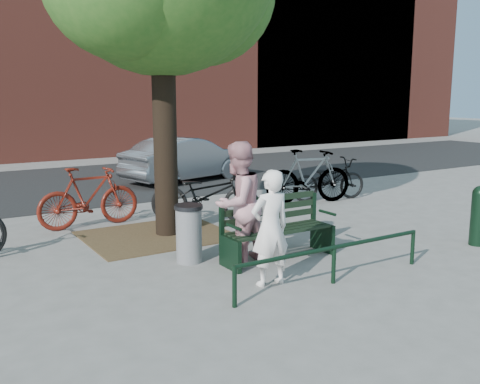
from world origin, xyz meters
TOP-DOWN VIEW (x-y plane):
  - ground at (0.00, 0.00)m, footprint 90.00×90.00m
  - dirt_pit at (-1.00, 2.20)m, footprint 2.40×2.00m
  - road at (0.00, 8.50)m, footprint 40.00×7.00m
  - park_bench at (-0.00, 0.08)m, footprint 1.74×0.54m
  - guard_railing at (0.00, -1.20)m, footprint 3.06×0.06m
  - person_left at (-0.73, -0.80)m, footprint 0.56×0.38m
  - person_right at (-0.62, 0.15)m, footprint 1.04×0.93m
  - bollard at (3.20, -1.08)m, footprint 0.26×0.26m
  - litter_bin at (-1.18, 0.60)m, footprint 0.41×0.41m
  - bicycle_b at (-1.79, 3.45)m, footprint 1.88×0.56m
  - bicycle_c at (0.16, 2.58)m, footprint 2.10×1.87m
  - bicycle_d at (3.02, 3.03)m, footprint 2.12×1.04m
  - bicycle_e at (3.64, 3.04)m, footprint 1.94×0.96m
  - parked_car at (2.11, 7.31)m, footprint 4.00×2.24m

SIDE VIEW (x-z plane):
  - ground at x=0.00m, z-range 0.00..0.00m
  - road at x=0.00m, z-range 0.00..0.01m
  - dirt_pit at x=-1.00m, z-range 0.00..0.02m
  - guard_railing at x=0.00m, z-range 0.15..0.66m
  - litter_bin at x=-1.18m, z-range 0.01..0.85m
  - park_bench at x=0.00m, z-range -0.01..0.97m
  - bicycle_e at x=3.64m, z-range 0.00..0.98m
  - bollard at x=3.20m, z-range 0.03..1.01m
  - bicycle_c at x=0.16m, z-range 0.00..1.10m
  - bicycle_b at x=-1.79m, z-range 0.00..1.12m
  - bicycle_d at x=3.02m, z-range 0.00..1.22m
  - parked_car at x=2.11m, z-range 0.00..1.25m
  - person_left at x=-0.73m, z-range 0.00..1.50m
  - person_right at x=-0.62m, z-range 0.00..1.77m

